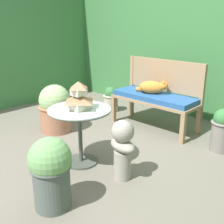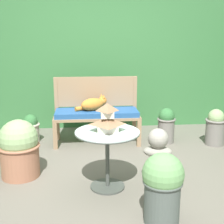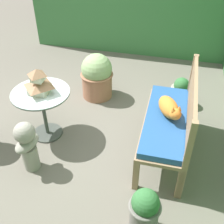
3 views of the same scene
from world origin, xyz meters
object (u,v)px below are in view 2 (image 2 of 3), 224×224
at_px(garden_bench, 97,115).
at_px(pagoda_birdhouse, 107,119).
at_px(potted_plant_table_far, 163,186).
at_px(patio_table, 107,144).
at_px(garden_bust, 158,152).
at_px(potted_plant_path_edge, 215,127).
at_px(cat, 93,104).
at_px(potted_plant_hedge_corner, 31,128).
at_px(potted_plant_patio_mid, 19,149).
at_px(potted_plant_bench_right, 166,125).

relative_size(garden_bench, pagoda_birdhouse, 4.28).
xyz_separation_m(pagoda_birdhouse, potted_plant_table_far, (0.43, -0.68, -0.42)).
distance_m(pagoda_birdhouse, potted_plant_table_far, 0.91).
height_order(garden_bench, patio_table, patio_table).
xyz_separation_m(garden_bust, potted_plant_path_edge, (1.16, 1.15, -0.08)).
xyz_separation_m(cat, potted_plant_hedge_corner, (-0.97, 0.12, -0.39)).
height_order(potted_plant_patio_mid, potted_plant_bench_right, potted_plant_patio_mid).
relative_size(pagoda_birdhouse, potted_plant_bench_right, 0.56).
xyz_separation_m(potted_plant_hedge_corner, potted_plant_table_far, (1.49, -2.28, 0.13)).
height_order(garden_bust, potted_plant_patio_mid, potted_plant_patio_mid).
bearing_deg(potted_plant_hedge_corner, potted_plant_table_far, -56.83).
relative_size(potted_plant_table_far, potted_plant_bench_right, 1.19).
distance_m(garden_bench, pagoda_birdhouse, 1.50).
bearing_deg(garden_bust, potted_plant_patio_mid, -179.62).
xyz_separation_m(garden_bench, garden_bust, (0.61, -1.39, -0.08)).
relative_size(potted_plant_patio_mid, potted_plant_path_edge, 1.24).
bearing_deg(cat, potted_plant_path_edge, -34.42).
xyz_separation_m(garden_bench, potted_plant_table_far, (0.47, -2.14, -0.09)).
relative_size(garden_bench, cat, 2.64).
bearing_deg(patio_table, potted_plant_hedge_corner, 123.65).
xyz_separation_m(potted_plant_table_far, potted_plant_bench_right, (0.59, 2.07, -0.07)).
bearing_deg(patio_table, potted_plant_table_far, -57.98).
xyz_separation_m(garden_bench, potted_plant_path_edge, (1.77, -0.24, -0.16)).
bearing_deg(pagoda_birdhouse, garden_bench, 91.87).
relative_size(garden_bust, potted_plant_patio_mid, 0.92).
bearing_deg(potted_plant_patio_mid, patio_table, -20.80).
bearing_deg(potted_plant_path_edge, patio_table, -144.62).
height_order(pagoda_birdhouse, potted_plant_patio_mid, pagoda_birdhouse).
bearing_deg(garden_bust, potted_plant_hedge_corner, 148.35).
relative_size(potted_plant_hedge_corner, potted_plant_table_far, 0.68).
bearing_deg(garden_bust, patio_table, -161.31).
bearing_deg(patio_table, garden_bench, 91.87).
distance_m(potted_plant_hedge_corner, potted_plant_table_far, 2.72).
bearing_deg(potted_plant_path_edge, garden_bench, 172.31).
bearing_deg(potted_plant_hedge_corner, pagoda_birdhouse, -56.35).
height_order(garden_bust, potted_plant_bench_right, garden_bust).
bearing_deg(potted_plant_patio_mid, garden_bust, -11.18).
relative_size(garden_bust, potted_plant_table_far, 0.98).
bearing_deg(cat, pagoda_birdhouse, -112.76).
bearing_deg(pagoda_birdhouse, potted_plant_hedge_corner, 123.65).
bearing_deg(potted_plant_bench_right, patio_table, -126.05).
bearing_deg(potted_plant_bench_right, cat, 175.76).
xyz_separation_m(pagoda_birdhouse, potted_plant_bench_right, (1.01, 1.39, -0.49)).
bearing_deg(pagoda_birdhouse, potted_plant_path_edge, 35.38).
distance_m(pagoda_birdhouse, potted_plant_patio_mid, 1.15).
xyz_separation_m(cat, patio_table, (0.10, -1.47, -0.11)).
distance_m(pagoda_birdhouse, potted_plant_bench_right, 1.79).
xyz_separation_m(garden_bench, potted_plant_patio_mid, (-0.95, -1.08, -0.10)).
xyz_separation_m(pagoda_birdhouse, garden_bust, (0.56, 0.07, -0.41)).
distance_m(potted_plant_patio_mid, potted_plant_bench_right, 2.25).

